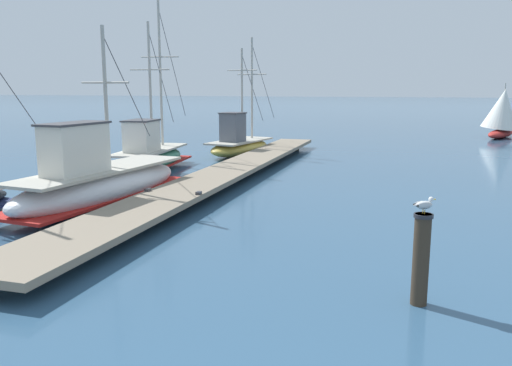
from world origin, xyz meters
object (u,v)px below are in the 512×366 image
object	(u,v)px
mooring_piling	(421,257)
distant_sailboat	(502,113)
fishing_boat_1	(239,143)
perched_seagull	(424,205)
fishing_boat_2	(99,182)
fishing_boat_0	(149,155)

from	to	relation	value
mooring_piling	distant_sailboat	world-z (taller)	distant_sailboat
fishing_boat_1	perched_seagull	distance (m)	18.73
fishing_boat_2	mooring_piling	size ratio (longest dim) A/B	4.72
fishing_boat_0	fishing_boat_2	bearing A→B (deg)	-71.79
fishing_boat_0	fishing_boat_2	xyz separation A→B (m)	(2.08, -6.32, 0.06)
fishing_boat_0	distant_sailboat	distance (m)	25.58
mooring_piling	distant_sailboat	size ratio (longest dim) A/B	0.31
fishing_boat_1	mooring_piling	xyz separation A→B (m)	(9.26, -16.25, 0.15)
mooring_piling	fishing_boat_1	bearing A→B (deg)	119.68
fishing_boat_1	fishing_boat_2	distance (m)	11.97
fishing_boat_2	distant_sailboat	world-z (taller)	fishing_boat_2
fishing_boat_0	fishing_boat_2	world-z (taller)	fishing_boat_0
distant_sailboat	fishing_boat_2	bearing A→B (deg)	-116.86
fishing_boat_1	distant_sailboat	distance (m)	20.07
fishing_boat_0	distant_sailboat	size ratio (longest dim) A/B	1.60
perched_seagull	fishing_boat_1	bearing A→B (deg)	119.66
fishing_boat_1	mooring_piling	bearing A→B (deg)	-60.32
fishing_boat_2	mooring_piling	bearing A→B (deg)	-25.34
fishing_boat_1	distant_sailboat	world-z (taller)	fishing_boat_1
fishing_boat_0	perched_seagull	world-z (taller)	fishing_boat_0
perched_seagull	fishing_boat_2	bearing A→B (deg)	154.64
fishing_boat_1	fishing_boat_2	size ratio (longest dim) A/B	0.93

